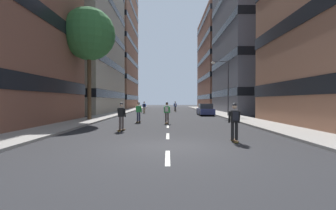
{
  "coord_description": "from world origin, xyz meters",
  "views": [
    {
      "loc": [
        0.01,
        -10.17,
        1.89
      ],
      "look_at": [
        0.0,
        20.12,
        1.37
      ],
      "focal_mm": 26.43,
      "sensor_mm": 36.0,
      "label": 1
    }
  ],
  "objects_px": {
    "street_tree_near": "(89,34)",
    "skater_4": "(139,111)",
    "skater_3": "(167,111)",
    "skater_0": "(121,115)",
    "skater_5": "(235,120)",
    "streetlamp_right": "(225,82)",
    "skater_1": "(144,106)",
    "parked_car_near": "(205,110)",
    "skater_2": "(175,106)"
  },
  "relations": [
    {
      "from": "skater_1",
      "to": "skater_3",
      "type": "relative_size",
      "value": 1.0
    },
    {
      "from": "skater_1",
      "to": "skater_0",
      "type": "bearing_deg",
      "value": -88.1
    },
    {
      "from": "skater_5",
      "to": "skater_4",
      "type": "bearing_deg",
      "value": 118.94
    },
    {
      "from": "street_tree_near",
      "to": "skater_1",
      "type": "distance_m",
      "value": 16.69
    },
    {
      "from": "skater_0",
      "to": "skater_4",
      "type": "bearing_deg",
      "value": 86.53
    },
    {
      "from": "skater_2",
      "to": "skater_0",
      "type": "bearing_deg",
      "value": -98.44
    },
    {
      "from": "streetlamp_right",
      "to": "skater_3",
      "type": "distance_m",
      "value": 11.69
    },
    {
      "from": "streetlamp_right",
      "to": "skater_1",
      "type": "height_order",
      "value": "streetlamp_right"
    },
    {
      "from": "streetlamp_right",
      "to": "skater_3",
      "type": "relative_size",
      "value": 3.65
    },
    {
      "from": "parked_car_near",
      "to": "street_tree_near",
      "type": "bearing_deg",
      "value": -145.08
    },
    {
      "from": "parked_car_near",
      "to": "skater_4",
      "type": "bearing_deg",
      "value": -125.07
    },
    {
      "from": "parked_car_near",
      "to": "skater_4",
      "type": "height_order",
      "value": "skater_4"
    },
    {
      "from": "skater_2",
      "to": "skater_4",
      "type": "relative_size",
      "value": 1.0
    },
    {
      "from": "street_tree_near",
      "to": "skater_2",
      "type": "relative_size",
      "value": 5.9
    },
    {
      "from": "skater_0",
      "to": "skater_5",
      "type": "height_order",
      "value": "same"
    },
    {
      "from": "parked_car_near",
      "to": "skater_5",
      "type": "bearing_deg",
      "value": -94.95
    },
    {
      "from": "street_tree_near",
      "to": "skater_1",
      "type": "bearing_deg",
      "value": 75.48
    },
    {
      "from": "skater_3",
      "to": "skater_5",
      "type": "distance_m",
      "value": 9.61
    },
    {
      "from": "street_tree_near",
      "to": "streetlamp_right",
      "type": "distance_m",
      "value": 15.93
    },
    {
      "from": "street_tree_near",
      "to": "skater_4",
      "type": "height_order",
      "value": "street_tree_near"
    },
    {
      "from": "skater_1",
      "to": "skater_4",
      "type": "xyz_separation_m",
      "value": [
        1.11,
        -16.56,
        -0.03
      ]
    },
    {
      "from": "street_tree_near",
      "to": "skater_2",
      "type": "bearing_deg",
      "value": 66.83
    },
    {
      "from": "skater_1",
      "to": "skater_4",
      "type": "bearing_deg",
      "value": -86.17
    },
    {
      "from": "street_tree_near",
      "to": "skater_2",
      "type": "distance_m",
      "value": 23.3
    },
    {
      "from": "skater_4",
      "to": "street_tree_near",
      "type": "bearing_deg",
      "value": 158.23
    },
    {
      "from": "parked_car_near",
      "to": "skater_4",
      "type": "distance_m",
      "value": 12.87
    },
    {
      "from": "skater_1",
      "to": "skater_4",
      "type": "relative_size",
      "value": 1.0
    },
    {
      "from": "parked_car_near",
      "to": "skater_5",
      "type": "height_order",
      "value": "skater_5"
    },
    {
      "from": "skater_1",
      "to": "skater_5",
      "type": "height_order",
      "value": "same"
    },
    {
      "from": "skater_0",
      "to": "skater_4",
      "type": "height_order",
      "value": "same"
    },
    {
      "from": "streetlamp_right",
      "to": "skater_0",
      "type": "height_order",
      "value": "streetlamp_right"
    },
    {
      "from": "skater_3",
      "to": "skater_0",
      "type": "bearing_deg",
      "value": -119.74
    },
    {
      "from": "skater_2",
      "to": "skater_3",
      "type": "distance_m",
      "value": 23.43
    },
    {
      "from": "parked_car_near",
      "to": "street_tree_near",
      "type": "xyz_separation_m",
      "value": [
        -12.28,
        -8.58,
        7.44
      ]
    },
    {
      "from": "street_tree_near",
      "to": "skater_0",
      "type": "relative_size",
      "value": 5.9
    },
    {
      "from": "skater_0",
      "to": "skater_3",
      "type": "distance_m",
      "value": 5.69
    },
    {
      "from": "streetlamp_right",
      "to": "parked_car_near",
      "type": "bearing_deg",
      "value": 126.35
    },
    {
      "from": "skater_0",
      "to": "skater_3",
      "type": "bearing_deg",
      "value": 60.26
    },
    {
      "from": "skater_4",
      "to": "skater_2",
      "type": "bearing_deg",
      "value": 80.25
    },
    {
      "from": "skater_1",
      "to": "skater_2",
      "type": "relative_size",
      "value": 1.0
    },
    {
      "from": "streetlamp_right",
      "to": "street_tree_near",
      "type": "bearing_deg",
      "value": -157.35
    },
    {
      "from": "skater_1",
      "to": "skater_2",
      "type": "distance_m",
      "value": 7.62
    },
    {
      "from": "skater_1",
      "to": "skater_5",
      "type": "xyz_separation_m",
      "value": [
        6.71,
        -26.69,
        0.0
      ]
    },
    {
      "from": "street_tree_near",
      "to": "skater_3",
      "type": "bearing_deg",
      "value": -22.16
    },
    {
      "from": "skater_3",
      "to": "parked_car_near",
      "type": "bearing_deg",
      "value": 66.93
    },
    {
      "from": "skater_1",
      "to": "parked_car_near",
      "type": "bearing_deg",
      "value": -35.35
    },
    {
      "from": "streetlamp_right",
      "to": "skater_1",
      "type": "relative_size",
      "value": 3.65
    },
    {
      "from": "streetlamp_right",
      "to": "skater_3",
      "type": "xyz_separation_m",
      "value": [
        -6.87,
        -8.93,
        -3.12
      ]
    },
    {
      "from": "parked_car_near",
      "to": "streetlamp_right",
      "type": "xyz_separation_m",
      "value": [
        1.94,
        -2.64,
        3.44
      ]
    },
    {
      "from": "skater_2",
      "to": "skater_5",
      "type": "xyz_separation_m",
      "value": [
        1.76,
        -32.48,
        0.0
      ]
    }
  ]
}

